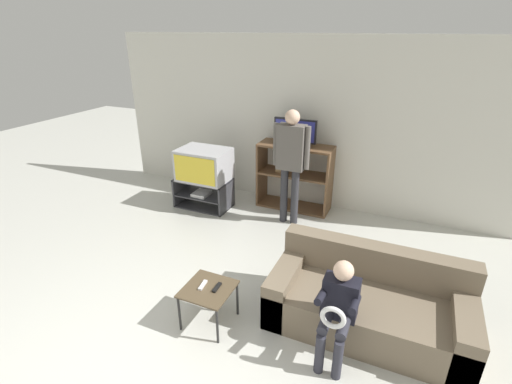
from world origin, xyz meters
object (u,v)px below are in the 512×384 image
(remote_control_white, at_px, (203,285))
(person_seated_child, at_px, (338,306))
(couch, at_px, (368,303))
(person_standing_adult, at_px, (291,157))
(television_main, at_px, (204,165))
(media_shelf, at_px, (294,176))
(remote_control_black, at_px, (217,287))
(tv_stand, at_px, (204,193))
(television_flat, at_px, (295,133))
(snack_table, at_px, (208,292))

(remote_control_white, distance_m, person_seated_child, 1.28)
(couch, height_order, person_seated_child, person_seated_child)
(person_standing_adult, bearing_deg, person_seated_child, -61.61)
(television_main, xyz_separation_m, person_seated_child, (2.59, -2.16, -0.17))
(media_shelf, xyz_separation_m, remote_control_black, (0.15, -2.75, -0.11))
(tv_stand, bearing_deg, remote_control_black, -55.92)
(person_seated_child, bearing_deg, person_standing_adult, 118.39)
(tv_stand, xyz_separation_m, television_flat, (1.31, 0.57, 1.00))
(remote_control_black, bearing_deg, couch, 19.90)
(media_shelf, distance_m, couch, 2.67)
(snack_table, bearing_deg, person_standing_adult, 89.29)
(remote_control_white, distance_m, person_standing_adult, 2.35)
(remote_control_white, bearing_deg, snack_table, -14.52)
(remote_control_black, distance_m, remote_control_white, 0.14)
(television_flat, bearing_deg, person_seated_child, -64.29)
(media_shelf, relative_size, snack_table, 2.51)
(television_main, bearing_deg, snack_table, -58.49)
(television_flat, bearing_deg, television_main, -156.85)
(tv_stand, xyz_separation_m, remote_control_black, (1.49, -2.20, 0.19))
(television_main, xyz_separation_m, person_standing_adult, (1.41, 0.03, 0.31))
(media_shelf, relative_size, remote_control_black, 7.97)
(media_shelf, xyz_separation_m, television_flat, (-0.03, 0.01, 0.70))
(tv_stand, distance_m, television_flat, 1.74)
(remote_control_white, height_order, person_seated_child, person_seated_child)
(person_standing_adult, distance_m, person_seated_child, 2.53)
(television_main, bearing_deg, remote_control_black, -56.67)
(remote_control_black, bearing_deg, remote_control_white, -172.96)
(tv_stand, height_order, person_standing_adult, person_standing_adult)
(television_main, relative_size, remote_control_black, 5.40)
(television_main, relative_size, couch, 0.42)
(television_flat, xyz_separation_m, snack_table, (0.09, -2.80, -0.87))
(person_seated_child, bearing_deg, television_main, 140.17)
(tv_stand, xyz_separation_m, person_standing_adult, (1.43, 0.05, 0.79))
(television_main, xyz_separation_m, television_flat, (1.28, 0.55, 0.51))
(couch, height_order, person_standing_adult, person_standing_adult)
(tv_stand, height_order, remote_control_black, tv_stand)
(television_flat, height_order, person_seated_child, television_flat)
(snack_table, height_order, remote_control_black, remote_control_black)
(media_shelf, distance_m, remote_control_white, 2.78)
(person_seated_child, bearing_deg, television_flat, 115.71)
(remote_control_black, bearing_deg, media_shelf, 90.57)
(couch, relative_size, person_seated_child, 1.96)
(remote_control_black, bearing_deg, tv_stand, 121.62)
(remote_control_white, height_order, couch, couch)
(tv_stand, height_order, remote_control_white, tv_stand)
(tv_stand, distance_m, remote_control_black, 2.66)
(snack_table, xyz_separation_m, person_standing_adult, (0.03, 2.28, 0.66))
(couch, bearing_deg, remote_control_white, -158.79)
(remote_control_white, bearing_deg, media_shelf, 83.55)
(television_flat, distance_m, couch, 2.85)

